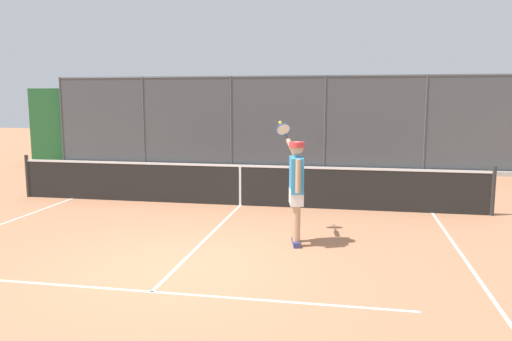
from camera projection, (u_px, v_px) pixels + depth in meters
The scene contains 5 objects.
ground_plane at pixel (177, 268), 7.45m from camera, with size 60.00×60.00×0.00m, color #B27551.
court_line_markings at pixel (141, 302), 6.19m from camera, with size 8.66×9.80×0.01m.
fence_backdrop at pixel (280, 128), 17.99m from camera, with size 19.37×1.37×3.24m.
tennis_net at pixel (240, 185), 11.68m from camera, with size 11.12×0.09×1.07m.
tennis_player at pixel (296, 184), 8.52m from camera, with size 0.67×1.38×2.07m.
Camera 1 is at (-2.48, 6.82, 2.51)m, focal length 35.20 mm.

